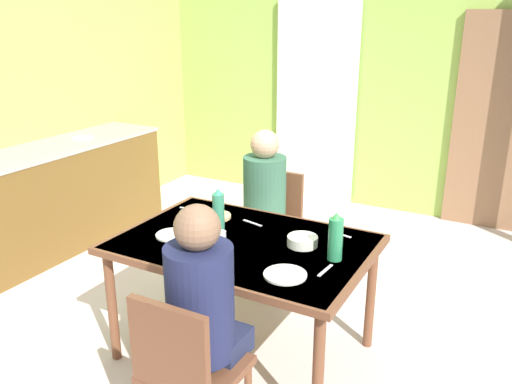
# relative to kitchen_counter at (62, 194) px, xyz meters

# --- Properties ---
(ground_plane) EXTENTS (7.24, 7.24, 0.00)m
(ground_plane) POSITION_rel_kitchen_counter_xyz_m (1.86, -0.51, -0.45)
(ground_plane) COLOR beige
(wall_back) EXTENTS (4.59, 0.10, 2.53)m
(wall_back) POSITION_rel_kitchen_counter_xyz_m (1.86, 2.28, 0.81)
(wall_back) COLOR #9AC354
(wall_back) RESTS_ON ground_plane
(wall_left) EXTENTS (0.10, 4.18, 2.53)m
(wall_left) POSITION_rel_kitchen_counter_xyz_m (-0.33, 0.19, 0.81)
(wall_left) COLOR #98C354
(wall_left) RESTS_ON ground_plane
(door_wooden) EXTENTS (0.80, 0.05, 2.00)m
(door_wooden) POSITION_rel_kitchen_counter_xyz_m (3.28, 2.20, 0.55)
(door_wooden) COLOR #8C6245
(door_wooden) RESTS_ON ground_plane
(curtain_panel) EXTENTS (0.90, 0.03, 2.13)m
(curtain_panel) POSITION_rel_kitchen_counter_xyz_m (1.48, 2.18, 0.61)
(curtain_panel) COLOR white
(curtain_panel) RESTS_ON ground_plane
(kitchen_counter) EXTENTS (0.61, 2.00, 0.91)m
(kitchen_counter) POSITION_rel_kitchen_counter_xyz_m (0.00, 0.00, 0.00)
(kitchen_counter) COLOR brown
(kitchen_counter) RESTS_ON ground_plane
(dining_table) EXTENTS (1.42, 0.98, 0.74)m
(dining_table) POSITION_rel_kitchen_counter_xyz_m (2.23, -0.66, 0.22)
(dining_table) COLOR brown
(dining_table) RESTS_ON ground_plane
(chair_near_diner) EXTENTS (0.40, 0.40, 0.87)m
(chair_near_diner) POSITION_rel_kitchen_counter_xyz_m (2.42, -1.51, 0.05)
(chair_near_diner) COLOR brown
(chair_near_diner) RESTS_ON ground_plane
(chair_far_diner) EXTENTS (0.40, 0.40, 0.87)m
(chair_far_diner) POSITION_rel_kitchen_counter_xyz_m (1.99, 0.18, 0.05)
(chair_far_diner) COLOR brown
(chair_far_diner) RESTS_ON ground_plane
(person_near_diner) EXTENTS (0.30, 0.37, 0.77)m
(person_near_diner) POSITION_rel_kitchen_counter_xyz_m (2.42, -1.37, 0.33)
(person_near_diner) COLOR #202745
(person_near_diner) RESTS_ON ground_plane
(person_far_diner) EXTENTS (0.30, 0.37, 0.77)m
(person_far_diner) POSITION_rel_kitchen_counter_xyz_m (1.99, 0.04, 0.33)
(person_far_diner) COLOR #3C6A53
(person_far_diner) RESTS_ON ground_plane
(water_bottle_green_near) EXTENTS (0.08, 0.08, 0.26)m
(water_bottle_green_near) POSITION_rel_kitchen_counter_xyz_m (2.76, -0.64, 0.41)
(water_bottle_green_near) COLOR #298351
(water_bottle_green_near) RESTS_ON dining_table
(water_bottle_green_far) EXTENTS (0.07, 0.07, 0.26)m
(water_bottle_green_far) POSITION_rel_kitchen_counter_xyz_m (2.01, -0.58, 0.40)
(water_bottle_green_far) COLOR #3A8F69
(water_bottle_green_far) RESTS_ON dining_table
(serving_bowl_center) EXTENTS (0.17, 0.17, 0.05)m
(serving_bowl_center) POSITION_rel_kitchen_counter_xyz_m (2.55, -0.56, 0.31)
(serving_bowl_center) COLOR silver
(serving_bowl_center) RESTS_ON dining_table
(dinner_plate_near_left) EXTENTS (0.20, 0.20, 0.01)m
(dinner_plate_near_left) POSITION_rel_kitchen_counter_xyz_m (1.83, -0.80, 0.29)
(dinner_plate_near_left) COLOR white
(dinner_plate_near_left) RESTS_ON dining_table
(dinner_plate_near_right) EXTENTS (0.22, 0.22, 0.01)m
(dinner_plate_near_right) POSITION_rel_kitchen_counter_xyz_m (2.62, -0.93, 0.29)
(dinner_plate_near_right) COLOR white
(dinner_plate_near_right) RESTS_ON dining_table
(drinking_glass_by_near_diner) EXTENTS (0.06, 0.06, 0.09)m
(drinking_glass_by_near_diner) POSITION_rel_kitchen_counter_xyz_m (1.87, -0.63, 0.33)
(drinking_glass_by_near_diner) COLOR silver
(drinking_glass_by_near_diner) RESTS_ON dining_table
(drinking_glass_by_far_diner) EXTENTS (0.06, 0.06, 0.09)m
(drinking_glass_by_far_diner) POSITION_rel_kitchen_counter_xyz_m (2.15, -0.78, 0.33)
(drinking_glass_by_far_diner) COLOR silver
(drinking_glass_by_far_diner) RESTS_ON dining_table
(bread_plate_sliced) EXTENTS (0.19, 0.19, 0.02)m
(bread_plate_sliced) POSITION_rel_kitchen_counter_xyz_m (1.89, -0.43, 0.29)
(bread_plate_sliced) COLOR #DBB77A
(bread_plate_sliced) RESTS_ON dining_table
(cutlery_knife_near) EXTENTS (0.15, 0.05, 0.00)m
(cutlery_knife_near) POSITION_rel_kitchen_counter_xyz_m (2.68, -0.31, 0.29)
(cutlery_knife_near) COLOR silver
(cutlery_knife_near) RESTS_ON dining_table
(cutlery_fork_near) EXTENTS (0.15, 0.05, 0.00)m
(cutlery_fork_near) POSITION_rel_kitchen_counter_xyz_m (2.14, -0.40, 0.29)
(cutlery_fork_near) COLOR silver
(cutlery_fork_near) RESTS_ON dining_table
(cutlery_knife_far) EXTENTS (0.03, 0.15, 0.00)m
(cutlery_knife_far) POSITION_rel_kitchen_counter_xyz_m (2.77, -0.78, 0.29)
(cutlery_knife_far) COLOR silver
(cutlery_knife_far) RESTS_ON dining_table
(cutlery_fork_far) EXTENTS (0.15, 0.03, 0.00)m
(cutlery_fork_far) POSITION_rel_kitchen_counter_xyz_m (1.66, -0.39, 0.29)
(cutlery_fork_far) COLOR silver
(cutlery_fork_far) RESTS_ON dining_table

